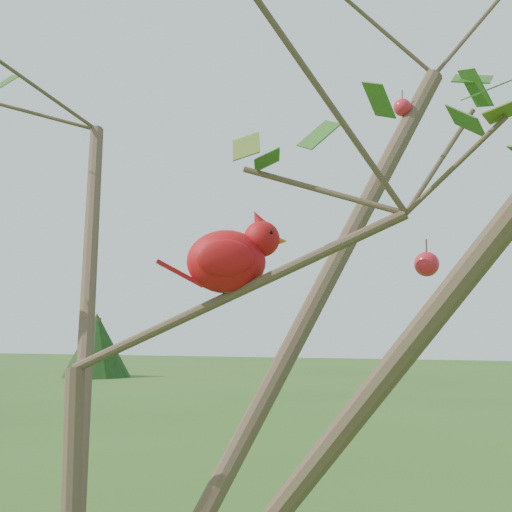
# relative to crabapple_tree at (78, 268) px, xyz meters

# --- Properties ---
(crabapple_tree) EXTENTS (2.35, 2.05, 2.95)m
(crabapple_tree) POSITION_rel_crabapple_tree_xyz_m (0.00, 0.00, 0.00)
(crabapple_tree) COLOR #483427
(crabapple_tree) RESTS_ON ground
(cardinal) EXTENTS (0.21, 0.15, 0.15)m
(cardinal) POSITION_rel_crabapple_tree_xyz_m (0.23, 0.10, 0.02)
(cardinal) COLOR red
(cardinal) RESTS_ON ground
(distant_trees) EXTENTS (41.32, 14.49, 3.87)m
(distant_trees) POSITION_rel_crabapple_tree_xyz_m (0.54, 22.91, -0.47)
(distant_trees) COLOR #483427
(distant_trees) RESTS_ON ground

